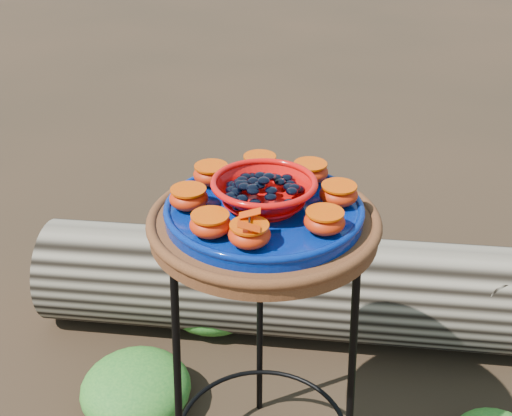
{
  "coord_description": "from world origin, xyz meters",
  "views": [
    {
      "loc": [
        -0.04,
        -1.08,
        1.35
      ],
      "look_at": [
        -0.02,
        0.0,
        0.76
      ],
      "focal_mm": 45.0,
      "sensor_mm": 36.0,
      "label": 1
    }
  ],
  "objects_px": {
    "plant_stand": "(263,368)",
    "terracotta_saucer": "(264,225)",
    "red_bowl": "(264,194)",
    "cobalt_plate": "(264,212)",
    "driftwood_log": "(319,287)"
  },
  "relations": [
    {
      "from": "plant_stand",
      "to": "cobalt_plate",
      "type": "xyz_separation_m",
      "value": [
        0.0,
        0.0,
        0.4
      ]
    },
    {
      "from": "driftwood_log",
      "to": "plant_stand",
      "type": "bearing_deg",
      "value": -109.5
    },
    {
      "from": "plant_stand",
      "to": "driftwood_log",
      "type": "relative_size",
      "value": 0.4
    },
    {
      "from": "driftwood_log",
      "to": "red_bowl",
      "type": "bearing_deg",
      "value": -109.5
    },
    {
      "from": "plant_stand",
      "to": "red_bowl",
      "type": "xyz_separation_m",
      "value": [
        0.0,
        0.0,
        0.44
      ]
    },
    {
      "from": "terracotta_saucer",
      "to": "red_bowl",
      "type": "distance_m",
      "value": 0.07
    },
    {
      "from": "plant_stand",
      "to": "red_bowl",
      "type": "distance_m",
      "value": 0.44
    },
    {
      "from": "plant_stand",
      "to": "terracotta_saucer",
      "type": "relative_size",
      "value": 1.57
    },
    {
      "from": "cobalt_plate",
      "to": "driftwood_log",
      "type": "bearing_deg",
      "value": 70.5
    },
    {
      "from": "cobalt_plate",
      "to": "driftwood_log",
      "type": "xyz_separation_m",
      "value": [
        0.2,
        0.56,
        -0.59
      ]
    },
    {
      "from": "cobalt_plate",
      "to": "plant_stand",
      "type": "bearing_deg",
      "value": 0.0
    },
    {
      "from": "terracotta_saucer",
      "to": "driftwood_log",
      "type": "bearing_deg",
      "value": 70.5
    },
    {
      "from": "cobalt_plate",
      "to": "driftwood_log",
      "type": "relative_size",
      "value": 0.22
    },
    {
      "from": "cobalt_plate",
      "to": "red_bowl",
      "type": "height_order",
      "value": "red_bowl"
    },
    {
      "from": "plant_stand",
      "to": "terracotta_saucer",
      "type": "bearing_deg",
      "value": 0.0
    }
  ]
}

